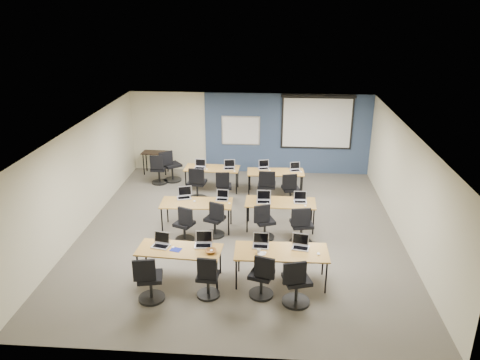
# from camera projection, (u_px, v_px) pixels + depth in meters

# --- Properties ---
(floor) EXTENTS (8.00, 9.00, 0.02)m
(floor) POSITION_uv_depth(u_px,v_px,m) (240.00, 231.00, 11.96)
(floor) COLOR #6B6354
(floor) RESTS_ON ground
(ceiling) EXTENTS (8.00, 9.00, 0.02)m
(ceiling) POSITION_uv_depth(u_px,v_px,m) (240.00, 129.00, 10.99)
(ceiling) COLOR white
(ceiling) RESTS_ON ground
(wall_back) EXTENTS (8.00, 0.04, 2.70)m
(wall_back) POSITION_uv_depth(u_px,v_px,m) (250.00, 133.00, 15.66)
(wall_back) COLOR beige
(wall_back) RESTS_ON ground
(wall_front) EXTENTS (8.00, 0.04, 2.70)m
(wall_front) POSITION_uv_depth(u_px,v_px,m) (219.00, 287.00, 7.29)
(wall_front) COLOR beige
(wall_front) RESTS_ON ground
(wall_left) EXTENTS (0.04, 9.00, 2.70)m
(wall_left) POSITION_uv_depth(u_px,v_px,m) (82.00, 178.00, 11.75)
(wall_left) COLOR beige
(wall_left) RESTS_ON ground
(wall_right) EXTENTS (0.04, 9.00, 2.70)m
(wall_right) POSITION_uv_depth(u_px,v_px,m) (406.00, 186.00, 11.20)
(wall_right) COLOR beige
(wall_right) RESTS_ON ground
(blue_accent_panel) EXTENTS (5.50, 0.04, 2.70)m
(blue_accent_panel) POSITION_uv_depth(u_px,v_px,m) (287.00, 134.00, 15.55)
(blue_accent_panel) COLOR #3D5977
(blue_accent_panel) RESTS_ON wall_back
(whiteboard) EXTENTS (1.28, 0.03, 0.98)m
(whiteboard) POSITION_uv_depth(u_px,v_px,m) (241.00, 131.00, 15.58)
(whiteboard) COLOR silver
(whiteboard) RESTS_ON wall_back
(projector_screen) EXTENTS (2.40, 0.10, 1.82)m
(projector_screen) POSITION_uv_depth(u_px,v_px,m) (317.00, 119.00, 15.23)
(projector_screen) COLOR black
(projector_screen) RESTS_ON wall_back
(training_table_front_left) EXTENTS (1.74, 0.72, 0.73)m
(training_table_front_left) POSITION_uv_depth(u_px,v_px,m) (179.00, 251.00, 9.65)
(training_table_front_left) COLOR #A56735
(training_table_front_left) RESTS_ON floor
(training_table_front_right) EXTENTS (1.92, 0.80, 0.73)m
(training_table_front_right) POSITION_uv_depth(u_px,v_px,m) (281.00, 253.00, 9.57)
(training_table_front_right) COLOR brown
(training_table_front_right) RESTS_ON floor
(training_table_mid_left) EXTENTS (1.81, 0.75, 0.73)m
(training_table_mid_left) POSITION_uv_depth(u_px,v_px,m) (197.00, 204.00, 11.86)
(training_table_mid_left) COLOR #915F27
(training_table_mid_left) RESTS_ON floor
(training_table_mid_right) EXTENTS (1.78, 0.74, 0.73)m
(training_table_mid_right) POSITION_uv_depth(u_px,v_px,m) (280.00, 203.00, 11.90)
(training_table_mid_right) COLOR brown
(training_table_mid_right) RESTS_ON floor
(training_table_back_left) EXTENTS (1.66, 0.69, 0.73)m
(training_table_back_left) POSITION_uv_depth(u_px,v_px,m) (212.00, 169.00, 14.29)
(training_table_back_left) COLOR olive
(training_table_back_left) RESTS_ON floor
(training_table_back_right) EXTENTS (1.69, 0.70, 0.73)m
(training_table_back_right) POSITION_uv_depth(u_px,v_px,m) (276.00, 173.00, 13.98)
(training_table_back_right) COLOR #9F6D2E
(training_table_back_right) RESTS_ON floor
(laptop_0) EXTENTS (0.35, 0.30, 0.27)m
(laptop_0) POSITION_uv_depth(u_px,v_px,m) (161.00, 243.00, 9.76)
(laptop_0) COLOR silver
(laptop_0) RESTS_ON training_table_front_left
(mouse_0) EXTENTS (0.06, 0.09, 0.03)m
(mouse_0) POSITION_uv_depth(u_px,v_px,m) (173.00, 247.00, 9.69)
(mouse_0) COLOR white
(mouse_0) RESTS_ON training_table_front_left
(task_chair_0) EXTENTS (0.53, 0.53, 1.01)m
(task_chair_0) POSITION_uv_depth(u_px,v_px,m) (149.00, 283.00, 9.06)
(task_chair_0) COLOR black
(task_chair_0) RESTS_ON floor
(laptop_1) EXTENTS (0.36, 0.31, 0.27)m
(laptop_1) POSITION_uv_depth(u_px,v_px,m) (204.00, 242.00, 9.78)
(laptop_1) COLOR #9D9DA8
(laptop_1) RESTS_ON training_table_front_left
(mouse_1) EXTENTS (0.08, 0.11, 0.04)m
(mouse_1) POSITION_uv_depth(u_px,v_px,m) (211.00, 250.00, 9.57)
(mouse_1) COLOR white
(mouse_1) RESTS_ON training_table_front_left
(task_chair_1) EXTENTS (0.47, 0.47, 0.95)m
(task_chair_1) POSITION_uv_depth(u_px,v_px,m) (208.00, 280.00, 9.18)
(task_chair_1) COLOR black
(task_chair_1) RESTS_ON floor
(laptop_2) EXTENTS (0.33, 0.28, 0.25)m
(laptop_2) POSITION_uv_depth(u_px,v_px,m) (261.00, 243.00, 9.75)
(laptop_2) COLOR #B2B2BA
(laptop_2) RESTS_ON training_table_front_right
(mouse_2) EXTENTS (0.06, 0.10, 0.03)m
(mouse_2) POSITION_uv_depth(u_px,v_px,m) (265.00, 253.00, 9.48)
(mouse_2) COLOR white
(mouse_2) RESTS_ON training_table_front_right
(task_chair_2) EXTENTS (0.51, 0.50, 0.98)m
(task_chair_2) POSITION_uv_depth(u_px,v_px,m) (262.00, 279.00, 9.18)
(task_chair_2) COLOR black
(task_chair_2) RESTS_ON floor
(laptop_3) EXTENTS (0.35, 0.30, 0.26)m
(laptop_3) POSITION_uv_depth(u_px,v_px,m) (300.00, 244.00, 9.69)
(laptop_3) COLOR #A6A6B0
(laptop_3) RESTS_ON training_table_front_right
(mouse_3) EXTENTS (0.07, 0.11, 0.04)m
(mouse_3) POSITION_uv_depth(u_px,v_px,m) (318.00, 254.00, 9.44)
(mouse_3) COLOR white
(mouse_3) RESTS_ON training_table_front_right
(task_chair_3) EXTENTS (0.56, 0.55, 1.03)m
(task_chair_3) POSITION_uv_depth(u_px,v_px,m) (296.00, 286.00, 8.94)
(task_chair_3) COLOR black
(task_chair_3) RESTS_ON floor
(laptop_4) EXTENTS (0.36, 0.31, 0.27)m
(laptop_4) POSITION_uv_depth(u_px,v_px,m) (184.00, 195.00, 12.13)
(laptop_4) COLOR silver
(laptop_4) RESTS_ON training_table_mid_left
(mouse_4) EXTENTS (0.08, 0.11, 0.03)m
(mouse_4) POSITION_uv_depth(u_px,v_px,m) (194.00, 201.00, 11.89)
(mouse_4) COLOR white
(mouse_4) RESTS_ON training_table_mid_left
(task_chair_4) EXTENTS (0.50, 0.47, 0.96)m
(task_chair_4) POSITION_uv_depth(u_px,v_px,m) (185.00, 227.00, 11.31)
(task_chair_4) COLOR black
(task_chair_4) RESTS_ON floor
(laptop_5) EXTENTS (0.31, 0.26, 0.23)m
(laptop_5) POSITION_uv_depth(u_px,v_px,m) (222.00, 197.00, 12.02)
(laptop_5) COLOR silver
(laptop_5) RESTS_ON training_table_mid_left
(mouse_5) EXTENTS (0.06, 0.09, 0.03)m
(mouse_5) POSITION_uv_depth(u_px,v_px,m) (229.00, 203.00, 11.77)
(mouse_5) COLOR white
(mouse_5) RESTS_ON training_table_mid_left
(task_chair_5) EXTENTS (0.51, 0.48, 0.97)m
(task_chair_5) POSITION_uv_depth(u_px,v_px,m) (215.00, 222.00, 11.56)
(task_chair_5) COLOR black
(task_chair_5) RESTS_ON floor
(laptop_6) EXTENTS (0.36, 0.30, 0.27)m
(laptop_6) POSITION_uv_depth(u_px,v_px,m) (264.00, 199.00, 11.88)
(laptop_6) COLOR #B2B2B2
(laptop_6) RESTS_ON training_table_mid_right
(mouse_6) EXTENTS (0.07, 0.10, 0.03)m
(mouse_6) POSITION_uv_depth(u_px,v_px,m) (267.00, 204.00, 11.74)
(mouse_6) COLOR white
(mouse_6) RESTS_ON training_table_mid_right
(task_chair_6) EXTENTS (0.51, 0.49, 0.97)m
(task_chair_6) POSITION_uv_depth(u_px,v_px,m) (264.00, 224.00, 11.43)
(task_chair_6) COLOR black
(task_chair_6) RESTS_ON floor
(laptop_7) EXTENTS (0.33, 0.28, 0.25)m
(laptop_7) POSITION_uv_depth(u_px,v_px,m) (300.00, 199.00, 11.88)
(laptop_7) COLOR silver
(laptop_7) RESTS_ON training_table_mid_right
(mouse_7) EXTENTS (0.07, 0.11, 0.04)m
(mouse_7) POSITION_uv_depth(u_px,v_px,m) (305.00, 206.00, 11.62)
(mouse_7) COLOR white
(mouse_7) RESTS_ON training_table_mid_right
(task_chair_7) EXTENTS (0.56, 0.56, 1.04)m
(task_chair_7) POSITION_uv_depth(u_px,v_px,m) (301.00, 229.00, 11.14)
(task_chair_7) COLOR black
(task_chair_7) RESTS_ON floor
(laptop_8) EXTENTS (0.33, 0.28, 0.25)m
(laptop_8) POSITION_uv_depth(u_px,v_px,m) (200.00, 166.00, 14.26)
(laptop_8) COLOR #B3B3B4
(laptop_8) RESTS_ON training_table_back_left
(mouse_8) EXTENTS (0.07, 0.10, 0.03)m
(mouse_8) POSITION_uv_depth(u_px,v_px,m) (207.00, 169.00, 14.13)
(mouse_8) COLOR white
(mouse_8) RESTS_ON training_table_back_left
(task_chair_8) EXTENTS (0.56, 0.56, 1.04)m
(task_chair_8) POSITION_uv_depth(u_px,v_px,m) (197.00, 186.00, 13.66)
(task_chair_8) COLOR black
(task_chair_8) RESTS_ON floor
(laptop_9) EXTENTS (0.33, 0.28, 0.25)m
(laptop_9) POSITION_uv_depth(u_px,v_px,m) (229.00, 166.00, 14.22)
(laptop_9) COLOR silver
(laptop_9) RESTS_ON training_table_back_left
(mouse_9) EXTENTS (0.07, 0.10, 0.03)m
(mouse_9) POSITION_uv_depth(u_px,v_px,m) (235.00, 171.00, 13.97)
(mouse_9) COLOR white
(mouse_9) RESTS_ON training_table_back_left
(task_chair_9) EXTENTS (0.48, 0.48, 0.96)m
(task_chair_9) POSITION_uv_depth(u_px,v_px,m) (224.00, 189.00, 13.55)
(task_chair_9) COLOR black
(task_chair_9) RESTS_ON floor
(laptop_10) EXTENTS (0.32, 0.27, 0.24)m
(laptop_10) POSITION_uv_depth(u_px,v_px,m) (264.00, 166.00, 14.22)
(laptop_10) COLOR silver
(laptop_10) RESTS_ON training_table_back_right
(mouse_10) EXTENTS (0.08, 0.11, 0.04)m
(mouse_10) POSITION_uv_depth(u_px,v_px,m) (270.00, 170.00, 14.03)
(mouse_10) COLOR white
(mouse_10) RESTS_ON training_table_back_right
(task_chair_10) EXTENTS (0.57, 0.57, 1.04)m
(task_chair_10) POSITION_uv_depth(u_px,v_px,m) (267.00, 189.00, 13.44)
(task_chair_10) COLOR black
(task_chair_10) RESTS_ON floor
(laptop_11) EXTENTS (0.31, 0.26, 0.24)m
(laptop_11) POSITION_uv_depth(u_px,v_px,m) (295.00, 168.00, 14.05)
(laptop_11) COLOR #AAAAAA
(laptop_11) RESTS_ON training_table_back_right
(mouse_11) EXTENTS (0.06, 0.09, 0.03)m
(mouse_11) POSITION_uv_depth(u_px,v_px,m) (301.00, 172.00, 13.91)
(mouse_11) COLOR white
(mouse_11) RESTS_ON training_table_back_right
(task_chair_11) EXTENTS (0.51, 0.51, 0.99)m
(task_chair_11) POSITION_uv_depth(u_px,v_px,m) (290.00, 192.00, 13.34)
(task_chair_11) COLOR black
(task_chair_11) RESTS_ON floor
(blue_mousepad) EXTENTS (0.26, 0.23, 0.01)m
(blue_mousepad) POSITION_uv_depth(u_px,v_px,m) (176.00, 250.00, 9.61)
(blue_mousepad) COLOR navy
(blue_mousepad) RESTS_ON training_table_front_left
(snack_bowl) EXTENTS (0.32, 0.32, 0.06)m
(snack_bowl) POSITION_uv_depth(u_px,v_px,m) (211.00, 251.00, 9.50)
(snack_bowl) COLOR brown
(snack_bowl) RESTS_ON training_table_front_left
(snack_plate) EXTENTS (0.20, 0.20, 0.01)m
(snack_plate) POSITION_uv_depth(u_px,v_px,m) (262.00, 254.00, 9.46)
(snack_plate) COLOR white
(snack_plate) RESTS_ON training_table_front_right
(coffee_cup) EXTENTS (0.09, 0.09, 0.07)m
(coffee_cup) POSITION_uv_depth(u_px,v_px,m) (259.00, 251.00, 9.48)
(coffee_cup) COLOR white
(coffee_cup) RESTS_ON snack_plate
(utility_table) EXTENTS (0.86, 0.48, 0.75)m
(utility_table) POSITION_uv_depth(u_px,v_px,m) (155.00, 155.00, 15.71)
(utility_table) COLOR black
(utility_table) RESTS_ON floor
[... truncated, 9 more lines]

